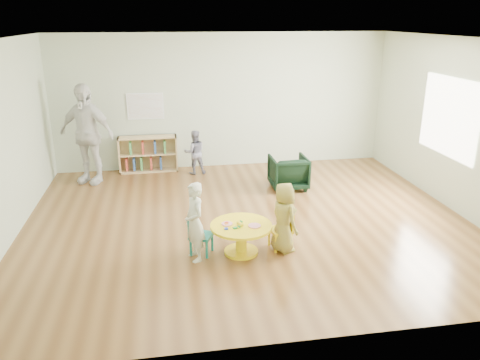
{
  "coord_description": "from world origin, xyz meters",
  "views": [
    {
      "loc": [
        -1.24,
        -6.76,
        3.1
      ],
      "look_at": [
        -0.17,
        -0.3,
        0.8
      ],
      "focal_mm": 35.0,
      "sensor_mm": 36.0,
      "label": 1
    }
  ],
  "objects_px": {
    "adult_caretaker": "(86,134)",
    "bookshelf": "(148,154)",
    "kid_chair_left": "(199,234)",
    "child_right": "(284,218)",
    "activity_table": "(241,233)",
    "toddler": "(195,152)",
    "child_left": "(195,222)",
    "kid_chair_right": "(283,228)",
    "armchair": "(288,172)"
  },
  "relations": [
    {
      "from": "activity_table",
      "to": "kid_chair_left",
      "type": "distance_m",
      "value": 0.58
    },
    {
      "from": "child_left",
      "to": "adult_caretaker",
      "type": "xyz_separation_m",
      "value": [
        -1.81,
        3.46,
        0.42
      ]
    },
    {
      "from": "child_right",
      "to": "adult_caretaker",
      "type": "distance_m",
      "value": 4.59
    },
    {
      "from": "activity_table",
      "to": "bookshelf",
      "type": "height_order",
      "value": "bookshelf"
    },
    {
      "from": "kid_chair_left",
      "to": "child_right",
      "type": "bearing_deg",
      "value": 109.26
    },
    {
      "from": "kid_chair_left",
      "to": "adult_caretaker",
      "type": "bearing_deg",
      "value": -125.76
    },
    {
      "from": "child_left",
      "to": "child_right",
      "type": "relative_size",
      "value": 1.09
    },
    {
      "from": "adult_caretaker",
      "to": "child_right",
      "type": "bearing_deg",
      "value": -23.22
    },
    {
      "from": "armchair",
      "to": "kid_chair_left",
      "type": "bearing_deg",
      "value": 50.86
    },
    {
      "from": "activity_table",
      "to": "child_left",
      "type": "height_order",
      "value": "child_left"
    },
    {
      "from": "activity_table",
      "to": "child_right",
      "type": "distance_m",
      "value": 0.62
    },
    {
      "from": "toddler",
      "to": "child_right",
      "type": "bearing_deg",
      "value": 100.61
    },
    {
      "from": "bookshelf",
      "to": "adult_caretaker",
      "type": "bearing_deg",
      "value": -154.78
    },
    {
      "from": "child_left",
      "to": "toddler",
      "type": "distance_m",
      "value": 3.64
    },
    {
      "from": "activity_table",
      "to": "adult_caretaker",
      "type": "relative_size",
      "value": 0.44
    },
    {
      "from": "toddler",
      "to": "adult_caretaker",
      "type": "bearing_deg",
      "value": 0.36
    },
    {
      "from": "child_right",
      "to": "bookshelf",
      "type": "bearing_deg",
      "value": 5.35
    },
    {
      "from": "activity_table",
      "to": "kid_chair_left",
      "type": "height_order",
      "value": "kid_chair_left"
    },
    {
      "from": "kid_chair_left",
      "to": "activity_table",
      "type": "bearing_deg",
      "value": 106.02
    },
    {
      "from": "kid_chair_left",
      "to": "toddler",
      "type": "distance_m",
      "value": 3.49
    },
    {
      "from": "activity_table",
      "to": "toddler",
      "type": "bearing_deg",
      "value": 95.93
    },
    {
      "from": "kid_chair_right",
      "to": "child_right",
      "type": "xyz_separation_m",
      "value": [
        -0.02,
        -0.09,
        0.21
      ]
    },
    {
      "from": "bookshelf",
      "to": "toddler",
      "type": "relative_size",
      "value": 1.31
    },
    {
      "from": "child_left",
      "to": "toddler",
      "type": "relative_size",
      "value": 1.18
    },
    {
      "from": "armchair",
      "to": "child_left",
      "type": "xyz_separation_m",
      "value": [
        -1.94,
        -2.48,
        0.23
      ]
    },
    {
      "from": "kid_chair_left",
      "to": "child_right",
      "type": "xyz_separation_m",
      "value": [
        1.16,
        -0.11,
        0.21
      ]
    },
    {
      "from": "adult_caretaker",
      "to": "bookshelf",
      "type": "bearing_deg",
      "value": 50.48
    },
    {
      "from": "child_right",
      "to": "toddler",
      "type": "xyz_separation_m",
      "value": [
        -0.96,
        3.59,
        -0.04
      ]
    },
    {
      "from": "activity_table",
      "to": "armchair",
      "type": "distance_m",
      "value": 2.74
    },
    {
      "from": "activity_table",
      "to": "bookshelf",
      "type": "relative_size",
      "value": 0.7
    },
    {
      "from": "activity_table",
      "to": "child_right",
      "type": "bearing_deg",
      "value": -2.39
    },
    {
      "from": "kid_chair_left",
      "to": "bookshelf",
      "type": "height_order",
      "value": "bookshelf"
    },
    {
      "from": "activity_table",
      "to": "child_right",
      "type": "xyz_separation_m",
      "value": [
        0.59,
        -0.02,
        0.2
      ]
    },
    {
      "from": "bookshelf",
      "to": "child_right",
      "type": "distance_m",
      "value": 4.39
    },
    {
      "from": "child_left",
      "to": "toddler",
      "type": "bearing_deg",
      "value": 159.2
    },
    {
      "from": "bookshelf",
      "to": "adult_caretaker",
      "type": "height_order",
      "value": "adult_caretaker"
    },
    {
      "from": "bookshelf",
      "to": "child_right",
      "type": "bearing_deg",
      "value": -63.99
    },
    {
      "from": "kid_chair_left",
      "to": "armchair",
      "type": "xyz_separation_m",
      "value": [
        1.88,
        2.32,
        0.03
      ]
    },
    {
      "from": "activity_table",
      "to": "bookshelf",
      "type": "xyz_separation_m",
      "value": [
        -1.33,
        3.92,
        0.07
      ]
    },
    {
      "from": "toddler",
      "to": "kid_chair_right",
      "type": "bearing_deg",
      "value": 101.23
    },
    {
      "from": "kid_chair_left",
      "to": "child_left",
      "type": "distance_m",
      "value": 0.3
    },
    {
      "from": "child_left",
      "to": "adult_caretaker",
      "type": "distance_m",
      "value": 3.93
    },
    {
      "from": "child_right",
      "to": "adult_caretaker",
      "type": "relative_size",
      "value": 0.51
    },
    {
      "from": "activity_table",
      "to": "kid_chair_right",
      "type": "relative_size",
      "value": 1.56
    },
    {
      "from": "activity_table",
      "to": "kid_chair_left",
      "type": "relative_size",
      "value": 1.58
    },
    {
      "from": "kid_chair_right",
      "to": "adult_caretaker",
      "type": "distance_m",
      "value": 4.56
    },
    {
      "from": "kid_chair_left",
      "to": "child_left",
      "type": "relative_size",
      "value": 0.5
    },
    {
      "from": "toddler",
      "to": "adult_caretaker",
      "type": "xyz_separation_m",
      "value": [
        -2.07,
        -0.17,
        0.51
      ]
    },
    {
      "from": "kid_chair_left",
      "to": "adult_caretaker",
      "type": "xyz_separation_m",
      "value": [
        -1.86,
        3.31,
        0.68
      ]
    },
    {
      "from": "kid_chair_left",
      "to": "kid_chair_right",
      "type": "height_order",
      "value": "kid_chair_right"
    }
  ]
}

